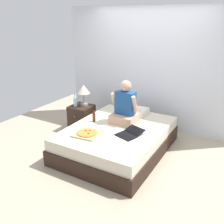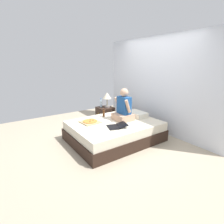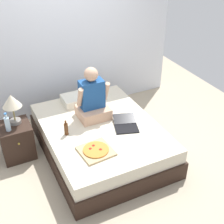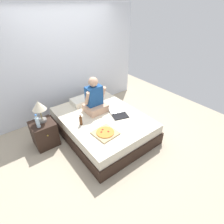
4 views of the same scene
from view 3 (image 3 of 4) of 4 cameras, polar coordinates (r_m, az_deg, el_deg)
name	(u,v)px [view 3 (image 3 of 4)]	position (r m, az deg, el deg)	size (l,w,h in m)	color
ground_plane	(101,151)	(4.72, -2.01, -7.10)	(5.88, 5.88, 0.00)	tan
wall_back	(64,42)	(5.25, -8.71, 12.58)	(3.88, 0.12, 2.50)	silver
bed	(101,139)	(4.58, -2.07, -4.89)	(1.58, 2.07, 0.46)	black
nightstand_left	(17,140)	(4.69, -17.04, -5.00)	(0.44, 0.47, 0.53)	black
lamp_on_left_nightstand	(12,103)	(4.42, -17.87, 1.59)	(0.26, 0.26, 0.45)	gray
water_bottle	(7,124)	(4.40, -18.59, -2.02)	(0.07, 0.07, 0.28)	silver
pillow	(79,99)	(4.99, -6.07, 2.45)	(0.52, 0.34, 0.12)	silver
person_seated	(93,99)	(4.49, -3.57, 2.30)	(0.47, 0.40, 0.78)	tan
laptop	(126,125)	(4.41, 2.54, -2.45)	(0.43, 0.49, 0.07)	black
pizza_box	(96,151)	(3.97, -2.96, -7.05)	(0.43, 0.43, 0.05)	tan
beer_bottle_on_bed	(66,129)	(4.26, -8.39, -3.05)	(0.06, 0.06, 0.22)	#4C2811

